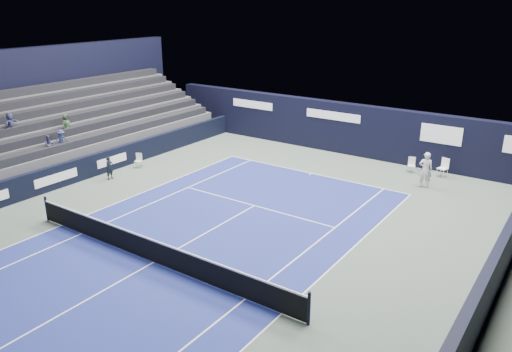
{
  "coord_description": "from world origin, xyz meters",
  "views": [
    {
      "loc": [
        12.17,
        -11.01,
        9.04
      ],
      "look_at": [
        -0.2,
        6.82,
        1.3
      ],
      "focal_mm": 35.0,
      "sensor_mm": 36.0,
      "label": 1
    }
  ],
  "objects": [
    {
      "name": "back_sponsor_wall",
      "position": [
        0.01,
        16.5,
        1.55
      ],
      "size": [
        26.0,
        0.63,
        3.1
      ],
      "color": "black",
      "rests_on": "ground"
    },
    {
      "name": "enclosure_wall_right",
      "position": [
        10.5,
        6.0,
        0.9
      ],
      "size": [
        0.3,
        22.0,
        1.8
      ],
      "primitive_type": "cube",
      "color": "black",
      "rests_on": "ground"
    },
    {
      "name": "folding_chair_back_b",
      "position": [
        6.03,
        15.45,
        0.59
      ],
      "size": [
        0.57,
        0.56,
        1.03
      ],
      "rotation": [
        0.0,
        0.0,
        -0.31
      ],
      "color": "white",
      "rests_on": "ground"
    },
    {
      "name": "tennis_net",
      "position": [
        0.0,
        0.0,
        0.51
      ],
      "size": [
        12.9,
        0.1,
        1.1
      ],
      "color": "black",
      "rests_on": "ground"
    },
    {
      "name": "tennis_player",
      "position": [
        5.65,
        13.35,
        0.92
      ],
      "size": [
        0.79,
        0.94,
        1.83
      ],
      "color": "silver",
      "rests_on": "ground"
    },
    {
      "name": "folding_chair_back_a",
      "position": [
        4.38,
        15.21,
        0.49
      ],
      "size": [
        0.48,
        0.48,
        0.86
      ],
      "rotation": [
        0.0,
        0.0,
        0.36
      ],
      "color": "silver",
      "rests_on": "ground"
    },
    {
      "name": "line_judge",
      "position": [
        -8.37,
        5.03,
        0.61
      ],
      "size": [
        0.29,
        0.45,
        1.23
      ],
      "primitive_type": "imported",
      "rotation": [
        0.0,
        0.0,
        1.57
      ],
      "color": "black",
      "rests_on": "ground"
    },
    {
      "name": "spectator_stand",
      "position": [
        -13.27,
        6.98,
        1.95
      ],
      "size": [
        6.0,
        18.0,
        6.4
      ],
      "color": "#49494C",
      "rests_on": "ground"
    },
    {
      "name": "line_judge_chair",
      "position": [
        -8.62,
        7.28,
        0.46
      ],
      "size": [
        0.47,
        0.46,
        0.81
      ],
      "rotation": [
        0.0,
        0.0,
        0.43
      ],
      "color": "silver",
      "rests_on": "ground"
    },
    {
      "name": "ground",
      "position": [
        0.0,
        2.0,
        0.0
      ],
      "size": [
        48.0,
        48.0,
        0.0
      ],
      "primitive_type": "plane",
      "color": "#4D5C52",
      "rests_on": "ground"
    },
    {
      "name": "court_surface",
      "position": [
        0.0,
        0.0,
        0.0
      ],
      "size": [
        10.97,
        23.77,
        0.01
      ],
      "primitive_type": "cube",
      "color": "navy",
      "rests_on": "ground"
    },
    {
      "name": "court_markings",
      "position": [
        0.0,
        0.0,
        0.01
      ],
      "size": [
        11.03,
        23.83,
        0.0
      ],
      "color": "white",
      "rests_on": "court_surface"
    },
    {
      "name": "side_barrier_left",
      "position": [
        -9.5,
        5.97,
        0.6
      ],
      "size": [
        0.33,
        22.0,
        1.2
      ],
      "color": "black",
      "rests_on": "ground"
    }
  ]
}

